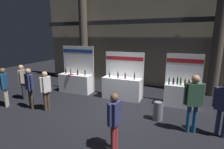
% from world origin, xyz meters
% --- Properties ---
extents(ground_plane, '(26.95, 26.95, 0.00)m').
position_xyz_m(ground_plane, '(0.00, 0.00, 0.00)').
color(ground_plane, black).
extents(hall_colonnade, '(13.47, 1.04, 6.91)m').
position_xyz_m(hall_colonnade, '(0.00, 4.38, 3.44)').
color(hall_colonnade, gray).
rests_on(hall_colonnade, ground_plane).
extents(exhibitor_booth_0, '(1.88, 0.73, 2.46)m').
position_xyz_m(exhibitor_booth_0, '(-2.98, 1.61, 0.61)').
color(exhibitor_booth_0, white).
rests_on(exhibitor_booth_0, ground_plane).
extents(exhibitor_booth_1, '(1.93, 0.66, 2.23)m').
position_xyz_m(exhibitor_booth_1, '(-0.35, 1.59, 0.60)').
color(exhibitor_booth_1, white).
rests_on(exhibitor_booth_1, ground_plane).
extents(exhibitor_booth_2, '(1.50, 0.66, 2.24)m').
position_xyz_m(exhibitor_booth_2, '(2.34, 1.68, 0.58)').
color(exhibitor_booth_2, white).
rests_on(exhibitor_booth_2, ground_plane).
extents(trash_bin, '(0.35, 0.35, 0.69)m').
position_xyz_m(trash_bin, '(1.57, -0.01, 0.34)').
color(trash_bin, slate).
rests_on(trash_bin, ground_plane).
extents(visitor_0, '(0.53, 0.35, 1.70)m').
position_xyz_m(visitor_0, '(-3.46, -0.98, 1.01)').
color(visitor_0, '#47382D').
rests_on(visitor_0, ground_plane).
extents(visitor_1, '(0.39, 0.44, 1.68)m').
position_xyz_m(visitor_1, '(-4.62, -1.23, 0.99)').
color(visitor_1, '#ADA393').
rests_on(visitor_1, ground_plane).
extents(visitor_2, '(0.58, 0.35, 1.85)m').
position_xyz_m(visitor_2, '(2.64, -0.46, 1.12)').
color(visitor_2, navy).
rests_on(visitor_2, ground_plane).
extents(visitor_3, '(0.27, 0.52, 1.58)m').
position_xyz_m(visitor_3, '(0.75, -2.19, 0.93)').
color(visitor_3, maroon).
rests_on(visitor_3, ground_plane).
extents(visitor_4, '(0.32, 0.48, 1.62)m').
position_xyz_m(visitor_4, '(-2.74, -0.86, 0.95)').
color(visitor_4, '#47382D').
rests_on(visitor_4, ground_plane).
extents(visitor_5, '(0.39, 0.43, 1.67)m').
position_xyz_m(visitor_5, '(-4.69, -0.28, 0.99)').
color(visitor_5, '#23232D').
rests_on(visitor_5, ground_plane).
extents(visitor_6, '(0.56, 0.42, 1.73)m').
position_xyz_m(visitor_6, '(3.46, -0.36, 1.05)').
color(visitor_6, navy).
rests_on(visitor_6, ground_plane).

